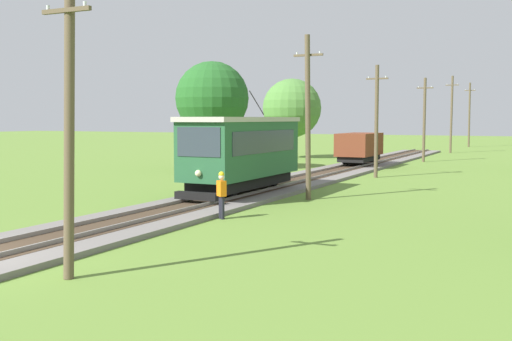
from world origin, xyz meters
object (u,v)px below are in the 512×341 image
freight_car (359,147)px  utility_pole_near_tram (308,116)px  utility_pole_distant (451,114)px  track_worker (222,193)px  tree_left_near (292,108)px  tree_left_far (212,98)px  utility_pole_foreground (69,124)px  red_tram (242,151)px  utility_pole_far (424,119)px  utility_pole_horizon (469,114)px  utility_pole_mid (376,120)px

freight_car → utility_pole_near_tram: utility_pole_near_tram is taller
freight_car → utility_pole_distant: bearing=82.1°
utility_pole_near_tram → track_worker: 7.06m
tree_left_near → tree_left_far: 14.95m
utility_pole_foreground → utility_pole_near_tram: size_ratio=0.94×
tree_left_far → track_worker: bearing=-59.1°
red_tram → utility_pole_far: 28.27m
red_tram → utility_pole_horizon: 59.30m
utility_pole_foreground → tree_left_far: tree_left_far is taller
utility_pole_near_tram → track_worker: (-0.96, -6.38, -2.87)m
tree_left_near → tree_left_far: size_ratio=0.95×
utility_pole_distant → utility_pole_horizon: size_ratio=0.99×
red_tram → utility_pole_foreground: 15.59m
utility_pole_mid → utility_pole_horizon: bearing=90.0°
utility_pole_distant → tree_left_near: (-12.26, -15.77, 0.44)m
red_tram → utility_pole_distant: 43.69m
track_worker → red_tram: bearing=-123.1°
freight_car → utility_pole_horizon: utility_pole_horizon is taller
utility_pole_near_tram → utility_pole_far: 27.88m
utility_pole_mid → utility_pole_far: bearing=90.0°
utility_pole_foreground → tree_left_near: bearing=105.9°
utility_pole_near_tram → utility_pole_far: utility_pole_near_tram is taller
utility_pole_distant → utility_pole_mid: bearing=-90.0°
utility_pole_horizon → tree_left_far: size_ratio=1.07×
utility_pole_mid → tree_left_far: bearing=177.0°
utility_pole_horizon → utility_pole_foreground: bearing=-90.0°
track_worker → utility_pole_near_tram: bearing=-152.2°
utility_pole_near_tram → red_tram: bearing=-177.4°
freight_car → red_tram: bearing=-90.0°
red_tram → utility_pole_mid: bearing=74.8°
utility_pole_distant → utility_pole_foreground: bearing=-90.0°
utility_pole_near_tram → tree_left_near: tree_left_near is taller
freight_car → utility_pole_distant: utility_pole_distant is taller
utility_pole_horizon → track_worker: size_ratio=4.74×
tree_left_near → freight_car: bearing=-41.7°
utility_pole_far → utility_pole_distant: (0.00, 15.48, 0.57)m
utility_pole_horizon → track_worker: bearing=-90.8°
freight_car → track_worker: (2.34, -25.98, -0.57)m
red_tram → utility_pole_foreground: bearing=-77.7°
tree_left_near → tree_left_far: (-0.07, -14.94, 0.49)m
tree_left_near → tree_left_far: bearing=-90.3°
freight_car → utility_pole_far: 9.18m
utility_pole_mid → utility_pole_far: size_ratio=0.98×
red_tram → utility_pole_near_tram: size_ratio=1.14×
utility_pole_near_tram → utility_pole_mid: 12.02m
utility_pole_far → utility_pole_near_tram: bearing=-90.0°
utility_pole_mid → utility_pole_near_tram: bearing=-90.0°
utility_pole_horizon → utility_pole_near_tram: bearing=-90.0°
red_tram → utility_pole_distant: bearing=85.7°
utility_pole_far → red_tram: bearing=-96.7°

